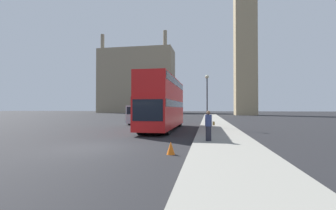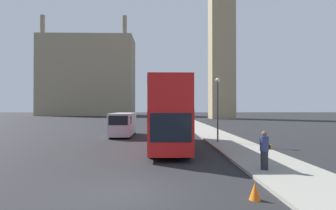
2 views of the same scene
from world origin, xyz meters
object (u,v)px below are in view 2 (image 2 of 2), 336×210
at_px(street_lamp, 218,99).
at_px(red_double_decker_bus, 168,111).
at_px(white_van, 123,124).
at_px(pedestrian, 264,150).

bearing_deg(street_lamp, red_double_decker_bus, -156.50).
height_order(white_van, pedestrian, white_van).
relative_size(white_van, street_lamp, 1.18).
relative_size(red_double_decker_bus, pedestrian, 6.69).
distance_m(pedestrian, street_lamp, 9.63).
bearing_deg(street_lamp, white_van, 145.72).
relative_size(white_van, pedestrian, 3.54).
bearing_deg(street_lamp, pedestrian, -89.52).
relative_size(red_double_decker_bus, white_van, 1.89).
distance_m(red_double_decker_bus, pedestrian, 8.73).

